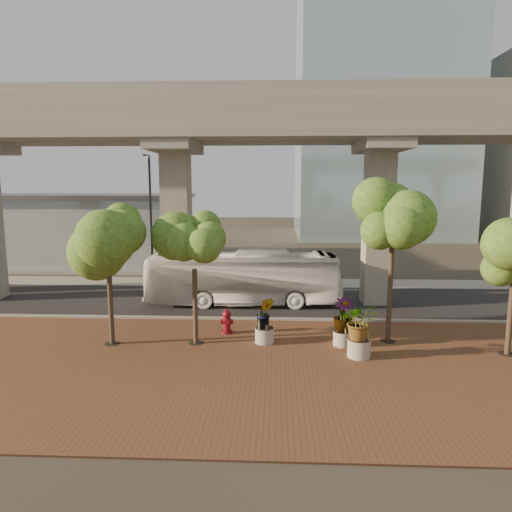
{
  "coord_description": "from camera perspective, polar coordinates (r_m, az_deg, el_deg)",
  "views": [
    {
      "loc": [
        -0.02,
        -25.2,
        6.98
      ],
      "look_at": [
        -1.16,
        0.5,
        3.07
      ],
      "focal_mm": 32.0,
      "sensor_mm": 36.0,
      "label": 1
    }
  ],
  "objects": [
    {
      "name": "transit_viaduct",
      "position": [
        27.2,
        2.61,
        9.28
      ],
      "size": [
        72.0,
        5.6,
        12.4
      ],
      "color": "#9B998D",
      "rests_on": "ground"
    },
    {
      "name": "transit_bus",
      "position": [
        27.13,
        -1.59,
        -2.8
      ],
      "size": [
        11.54,
        2.98,
        3.2
      ],
      "primitive_type": "imported",
      "rotation": [
        0.0,
        0.0,
        1.6
      ],
      "color": "white",
      "rests_on": "ground"
    },
    {
      "name": "station_pavilion",
      "position": [
        45.94,
        -23.29,
        3.25
      ],
      "size": [
        23.0,
        13.0,
        6.3
      ],
      "color": "#A0B4B7",
      "rests_on": "ground"
    },
    {
      "name": "street_tree_far_west",
      "position": [
        20.65,
        -18.07,
        1.77
      ],
      "size": [
        4.07,
        4.07,
        6.48
      ],
      "color": "#4B3C2B",
      "rests_on": "ground"
    },
    {
      "name": "planter_front",
      "position": [
        19.22,
        12.84,
        -8.29
      ],
      "size": [
        2.09,
        2.09,
        2.3
      ],
      "color": "gray",
      "rests_on": "ground"
    },
    {
      "name": "streetlamp_west",
      "position": [
        31.89,
        -13.07,
        5.34
      ],
      "size": [
        0.45,
        1.31,
        9.02
      ],
      "color": "#292A2E",
      "rests_on": "ground"
    },
    {
      "name": "curb_strip",
      "position": [
        24.2,
        2.5,
        -7.93
      ],
      "size": [
        70.0,
        0.25,
        0.16
      ],
      "primitive_type": "cube",
      "color": "gray",
      "rests_on": "ground"
    },
    {
      "name": "asphalt_road",
      "position": [
        28.08,
        2.51,
        -5.71
      ],
      "size": [
        90.0,
        8.0,
        0.04
      ],
      "primitive_type": "cube",
      "color": "black",
      "rests_on": "ground"
    },
    {
      "name": "far_sidewalk",
      "position": [
        33.43,
        2.52,
        -3.36
      ],
      "size": [
        90.0,
        3.0,
        0.06
      ],
      "primitive_type": "cube",
      "color": "gray",
      "rests_on": "ground"
    },
    {
      "name": "street_tree_near_east",
      "position": [
        20.79,
        16.76,
        4.01
      ],
      "size": [
        3.72,
        3.72,
        7.09
      ],
      "color": "#4B3C2B",
      "rests_on": "ground"
    },
    {
      "name": "street_tree_near_west",
      "position": [
        19.92,
        -7.75,
        1.19
      ],
      "size": [
        3.47,
        3.47,
        5.97
      ],
      "color": "#4B3C2B",
      "rests_on": "ground"
    },
    {
      "name": "ground",
      "position": [
        26.15,
        2.5,
        -6.84
      ],
      "size": [
        160.0,
        160.0,
        0.0
      ],
      "primitive_type": "plane",
      "color": "#342F26",
      "rests_on": "ground"
    },
    {
      "name": "planter_left",
      "position": [
        20.44,
        1.1,
        -7.4
      ],
      "size": [
        1.9,
        1.9,
        2.09
      ],
      "color": "#9D998E",
      "rests_on": "ground"
    },
    {
      "name": "streetlamp_east",
      "position": [
        32.96,
        15.13,
        4.85
      ],
      "size": [
        0.42,
        1.23,
        8.51
      ],
      "color": "#28282D",
      "rests_on": "ground"
    },
    {
      "name": "fire_hydrant",
      "position": [
        21.99,
        -3.66,
        -8.16
      ],
      "size": [
        0.59,
        0.53,
        1.18
      ],
      "color": "maroon",
      "rests_on": "ground"
    },
    {
      "name": "planter_right",
      "position": [
        20.44,
        10.83,
        -7.51
      ],
      "size": [
        1.99,
        1.99,
        2.12
      ],
      "color": "#A4A094",
      "rests_on": "ground"
    },
    {
      "name": "brick_plaza",
      "position": [
        18.55,
        2.48,
        -13.37
      ],
      "size": [
        70.0,
        13.0,
        0.06
      ],
      "primitive_type": "cube",
      "color": "brown",
      "rests_on": "ground"
    }
  ]
}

